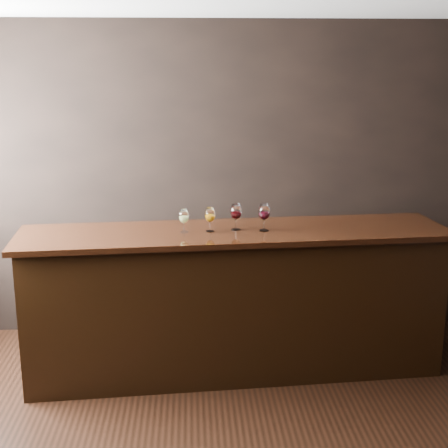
{
  "coord_description": "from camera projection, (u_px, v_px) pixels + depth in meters",
  "views": [
    {
      "loc": [
        -0.07,
        -3.28,
        2.38
      ],
      "look_at": [
        0.18,
        1.37,
        1.22
      ],
      "focal_mm": 50.0,
      "sensor_mm": 36.0,
      "label": 1
    }
  ],
  "objects": [
    {
      "name": "glass_red_b",
      "position": [
        264.0,
        213.0,
        4.77
      ],
      "size": [
        0.09,
        0.09,
        0.21
      ],
      "color": "white",
      "rests_on": "bar_top"
    },
    {
      "name": "back_bar_shelf",
      "position": [
        214.0,
        290.0,
        5.63
      ],
      "size": [
        2.44,
        0.4,
        0.88
      ],
      "primitive_type": "cube",
      "color": "black",
      "rests_on": "ground"
    },
    {
      "name": "glass_white",
      "position": [
        184.0,
        217.0,
        4.73
      ],
      "size": [
        0.08,
        0.08,
        0.18
      ],
      "color": "white",
      "rests_on": "bar_top"
    },
    {
      "name": "glass_amber",
      "position": [
        210.0,
        215.0,
        4.75
      ],
      "size": [
        0.08,
        0.08,
        0.19
      ],
      "color": "white",
      "rests_on": "bar_top"
    },
    {
      "name": "bar_top",
      "position": [
        235.0,
        233.0,
        4.82
      ],
      "size": [
        3.37,
        1.02,
        0.04
      ],
      "primitive_type": "cube",
      "rotation": [
        0.0,
        0.0,
        0.08
      ],
      "color": "black",
      "rests_on": "bar_counter"
    },
    {
      "name": "glass_red_a",
      "position": [
        236.0,
        212.0,
        4.79
      ],
      "size": [
        0.09,
        0.09,
        0.21
      ],
      "color": "white",
      "rests_on": "bar_top"
    },
    {
      "name": "room_shell",
      "position": [
        161.0,
        176.0,
        3.42
      ],
      "size": [
        5.02,
        4.52,
        2.81
      ],
      "color": "black",
      "rests_on": "ground"
    },
    {
      "name": "bar_counter",
      "position": [
        235.0,
        304.0,
        4.96
      ],
      "size": [
        3.26,
        0.94,
        1.13
      ],
      "primitive_type": "cube",
      "rotation": [
        0.0,
        0.0,
        0.08
      ],
      "color": "black",
      "rests_on": "ground"
    }
  ]
}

